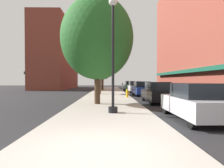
{
  "coord_description": "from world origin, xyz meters",
  "views": [
    {
      "loc": [
        0.15,
        -4.49,
        1.78
      ],
      "look_at": [
        0.54,
        16.73,
        1.37
      ],
      "focal_mm": 30.56,
      "sensor_mm": 36.0,
      "label": 1
    }
  ],
  "objects_px": {
    "fire_hydrant": "(127,93)",
    "tree_near": "(97,38)",
    "car_silver": "(194,102)",
    "car_black": "(157,93)",
    "tree_mid": "(102,65)",
    "lamppost": "(113,53)",
    "car_blue": "(142,89)",
    "car_white": "(135,87)",
    "car_green": "(130,86)",
    "tree_far": "(99,56)",
    "parking_meter_near": "(122,86)"
  },
  "relations": [
    {
      "from": "fire_hydrant",
      "to": "tree_near",
      "type": "relative_size",
      "value": 0.1
    },
    {
      "from": "car_silver",
      "to": "car_black",
      "type": "distance_m",
      "value": 6.57
    },
    {
      "from": "tree_near",
      "to": "tree_mid",
      "type": "bearing_deg",
      "value": 90.73
    },
    {
      "from": "lamppost",
      "to": "car_blue",
      "type": "distance_m",
      "value": 13.03
    },
    {
      "from": "lamppost",
      "to": "tree_near",
      "type": "bearing_deg",
      "value": 105.42
    },
    {
      "from": "lamppost",
      "to": "car_black",
      "type": "bearing_deg",
      "value": 55.4
    },
    {
      "from": "lamppost",
      "to": "car_white",
      "type": "bearing_deg",
      "value": 78.73
    },
    {
      "from": "tree_mid",
      "to": "fire_hydrant",
      "type": "bearing_deg",
      "value": -78.42
    },
    {
      "from": "car_green",
      "to": "car_silver",
      "type": "bearing_deg",
      "value": -92.27
    },
    {
      "from": "tree_far",
      "to": "car_blue",
      "type": "relative_size",
      "value": 1.7
    },
    {
      "from": "car_black",
      "to": "car_green",
      "type": "xyz_separation_m",
      "value": [
        0.0,
        19.07,
        0.0
      ]
    },
    {
      "from": "car_blue",
      "to": "car_green",
      "type": "xyz_separation_m",
      "value": [
        0.0,
        12.02,
        0.0
      ]
    },
    {
      "from": "car_black",
      "to": "car_silver",
      "type": "bearing_deg",
      "value": -89.82
    },
    {
      "from": "fire_hydrant",
      "to": "tree_far",
      "type": "bearing_deg",
      "value": 121.16
    },
    {
      "from": "lamppost",
      "to": "parking_meter_near",
      "type": "relative_size",
      "value": 4.5
    },
    {
      "from": "lamppost",
      "to": "fire_hydrant",
      "type": "height_order",
      "value": "lamppost"
    },
    {
      "from": "car_blue",
      "to": "tree_mid",
      "type": "bearing_deg",
      "value": 113.34
    },
    {
      "from": "tree_near",
      "to": "car_black",
      "type": "xyz_separation_m",
      "value": [
        4.65,
        1.51,
        -3.95
      ]
    },
    {
      "from": "fire_hydrant",
      "to": "car_silver",
      "type": "distance_m",
      "value": 10.29
    },
    {
      "from": "car_black",
      "to": "car_green",
      "type": "distance_m",
      "value": 19.07
    },
    {
      "from": "car_silver",
      "to": "tree_far",
      "type": "bearing_deg",
      "value": 108.67
    },
    {
      "from": "tree_near",
      "to": "car_white",
      "type": "distance_m",
      "value": 15.67
    },
    {
      "from": "fire_hydrant",
      "to": "tree_near",
      "type": "bearing_deg",
      "value": -117.56
    },
    {
      "from": "parking_meter_near",
      "to": "car_black",
      "type": "xyz_separation_m",
      "value": [
        1.95,
        -11.03,
        -0.14
      ]
    },
    {
      "from": "tree_near",
      "to": "car_black",
      "type": "bearing_deg",
      "value": 18.02
    },
    {
      "from": "tree_far",
      "to": "car_white",
      "type": "bearing_deg",
      "value": 42.0
    },
    {
      "from": "car_blue",
      "to": "car_white",
      "type": "bearing_deg",
      "value": 88.32
    },
    {
      "from": "lamppost",
      "to": "tree_mid",
      "type": "bearing_deg",
      "value": 93.2
    },
    {
      "from": "tree_near",
      "to": "car_blue",
      "type": "bearing_deg",
      "value": 61.49
    },
    {
      "from": "fire_hydrant",
      "to": "car_green",
      "type": "bearing_deg",
      "value": 82.59
    },
    {
      "from": "fire_hydrant",
      "to": "car_silver",
      "type": "relative_size",
      "value": 0.18
    },
    {
      "from": "lamppost",
      "to": "car_blue",
      "type": "relative_size",
      "value": 1.37
    },
    {
      "from": "tree_near",
      "to": "car_silver",
      "type": "bearing_deg",
      "value": -47.39
    },
    {
      "from": "lamppost",
      "to": "parking_meter_near",
      "type": "xyz_separation_m",
      "value": [
        1.67,
        16.27,
        -2.25
      ]
    },
    {
      "from": "tree_far",
      "to": "car_green",
      "type": "bearing_deg",
      "value": 64.88
    },
    {
      "from": "parking_meter_near",
      "to": "tree_far",
      "type": "xyz_separation_m",
      "value": [
        -3.04,
        -2.6,
        3.83
      ]
    },
    {
      "from": "parking_meter_near",
      "to": "tree_far",
      "type": "bearing_deg",
      "value": -139.41
    },
    {
      "from": "car_blue",
      "to": "fire_hydrant",
      "type": "bearing_deg",
      "value": -121.53
    },
    {
      "from": "parking_meter_near",
      "to": "car_blue",
      "type": "bearing_deg",
      "value": -63.93
    },
    {
      "from": "tree_near",
      "to": "tree_mid",
      "type": "distance_m",
      "value": 19.04
    },
    {
      "from": "car_black",
      "to": "parking_meter_near",
      "type": "bearing_deg",
      "value": 100.21
    },
    {
      "from": "parking_meter_near",
      "to": "car_white",
      "type": "distance_m",
      "value": 2.72
    },
    {
      "from": "car_silver",
      "to": "car_black",
      "type": "height_order",
      "value": "same"
    },
    {
      "from": "parking_meter_near",
      "to": "tree_far",
      "type": "relative_size",
      "value": 0.18
    },
    {
      "from": "fire_hydrant",
      "to": "tree_far",
      "type": "distance_m",
      "value": 7.14
    },
    {
      "from": "parking_meter_near",
      "to": "tree_mid",
      "type": "distance_m",
      "value": 7.93
    },
    {
      "from": "fire_hydrant",
      "to": "car_green",
      "type": "height_order",
      "value": "car_green"
    },
    {
      "from": "tree_far",
      "to": "car_green",
      "type": "distance_m",
      "value": 12.4
    },
    {
      "from": "tree_far",
      "to": "car_green",
      "type": "xyz_separation_m",
      "value": [
        4.99,
        10.64,
        -3.97
      ]
    },
    {
      "from": "parking_meter_near",
      "to": "car_green",
      "type": "relative_size",
      "value": 0.3
    }
  ]
}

